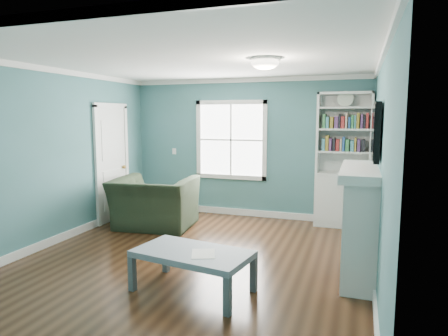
% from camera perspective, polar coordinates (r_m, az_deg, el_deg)
% --- Properties ---
extents(floor, '(5.00, 5.00, 0.00)m').
position_cam_1_polar(floor, '(5.51, -4.12, -12.78)').
color(floor, black).
rests_on(floor, ground).
extents(room_walls, '(5.00, 5.00, 5.00)m').
position_cam_1_polar(room_walls, '(5.18, -4.28, 3.88)').
color(room_walls, '#396C6A').
rests_on(room_walls, ground).
extents(trim, '(4.50, 5.00, 2.60)m').
position_cam_1_polar(trim, '(5.21, -4.25, 0.10)').
color(trim, white).
rests_on(trim, ground).
extents(window, '(1.40, 0.06, 1.50)m').
position_cam_1_polar(window, '(7.62, 1.01, 4.03)').
color(window, white).
rests_on(window, room_walls).
extents(bookshelf, '(0.90, 0.35, 2.31)m').
position_cam_1_polar(bookshelf, '(7.12, 16.58, -0.77)').
color(bookshelf, silver).
rests_on(bookshelf, ground).
extents(fireplace, '(0.44, 1.58, 1.30)m').
position_cam_1_polar(fireplace, '(5.11, 18.95, -7.30)').
color(fireplace, black).
rests_on(fireplace, ground).
extents(tv, '(0.06, 1.10, 0.65)m').
position_cam_1_polar(tv, '(4.96, 20.88, 4.93)').
color(tv, black).
rests_on(tv, fireplace).
extents(door, '(0.12, 0.98, 2.17)m').
position_cam_1_polar(door, '(7.53, -15.69, 0.83)').
color(door, silver).
rests_on(door, ground).
extents(ceiling_fixture, '(0.38, 0.38, 0.15)m').
position_cam_1_polar(ceiling_fixture, '(5.03, 5.89, 14.81)').
color(ceiling_fixture, white).
rests_on(ceiling_fixture, room_walls).
extents(light_switch, '(0.08, 0.01, 0.12)m').
position_cam_1_polar(light_switch, '(8.08, -7.12, 2.39)').
color(light_switch, white).
rests_on(light_switch, room_walls).
extents(recliner, '(1.39, 0.99, 1.15)m').
position_cam_1_polar(recliner, '(6.92, -9.93, -3.74)').
color(recliner, black).
rests_on(recliner, ground).
extents(coffee_table, '(1.34, 0.87, 0.45)m').
position_cam_1_polar(coffee_table, '(4.44, -4.51, -12.43)').
color(coffee_table, '#464E54').
rests_on(coffee_table, ground).
extents(paper_sheet, '(0.34, 0.38, 0.00)m').
position_cam_1_polar(paper_sheet, '(4.32, -2.96, -12.12)').
color(paper_sheet, white).
rests_on(paper_sheet, coffee_table).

